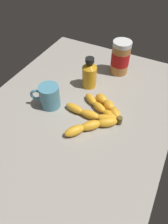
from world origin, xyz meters
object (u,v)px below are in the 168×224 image
Objects in this scene: honey_bottle at (89,74)px; coffee_mug at (49,96)px; banana_bunch at (97,114)px; peanut_butter_jar at (120,58)px.

honey_bottle reaches higher than coffee_mug.
honey_bottle is 1.24× the size of coffee_mug.
banana_bunch is at bearing -144.51° from honey_bottle.
coffee_mug is (-34.32, 16.63, -2.99)cm from peanut_butter_jar.
peanut_butter_jar is (31.54, 3.16, 6.10)cm from banana_bunch.
peanut_butter_jar is at bearing -27.19° from honey_bottle.
peanut_butter_jar reaches higher than coffee_mug.
coffee_mug is at bearing 155.31° from honey_bottle.
banana_bunch is 20.23cm from coffee_mug.
honey_bottle is 20.50cm from coffee_mug.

